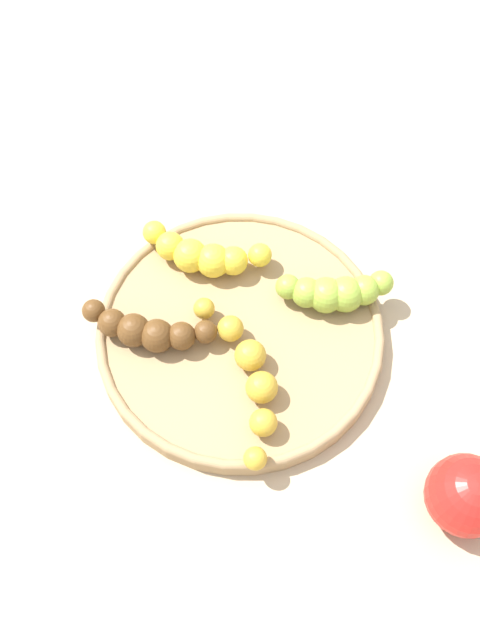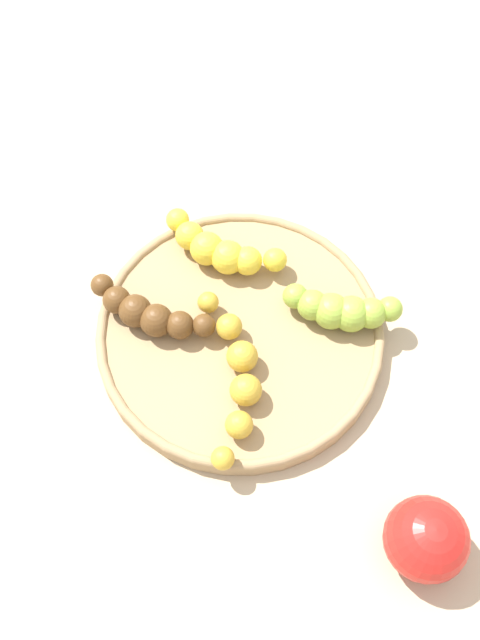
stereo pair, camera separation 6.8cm
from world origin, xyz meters
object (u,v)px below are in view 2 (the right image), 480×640
Objects in this scene: banana_green at (341,310)px; apple_red at (426,539)px; banana_yellow at (220,249)px; fruit_bowl at (240,332)px; banana_spotted at (236,374)px; banana_overripe at (148,313)px.

apple_red is at bearing 23.35° from banana_green.
apple_red is at bearing 57.58° from banana_yellow.
apple_red is (-0.18, 0.19, 0.02)m from fruit_bowl.
banana_yellow is (0.03, -0.08, 0.02)m from fruit_bowl.
banana_spotted is 1.36× the size of banana_overripe.
banana_yellow reaches higher than fruit_bowl.
apple_red reaches higher than banana_yellow.
banana_yellow is (0.13, -0.06, -0.00)m from banana_green.
banana_green is (-0.10, -0.08, 0.00)m from banana_spotted.
banana_green is (-0.10, -0.02, 0.03)m from fruit_bowl.
fruit_bowl is 4.01× the size of apple_red.
banana_green is at bearing 27.47° from banana_spotted.
banana_overripe is at bearing -34.95° from apple_red.
banana_green reaches higher than banana_spotted.
banana_green is 0.14m from banana_yellow.
banana_spotted is 0.14m from banana_yellow.
banana_overripe reaches higher than fruit_bowl.
apple_red is at bearing 72.63° from banana_overripe.
banana_yellow reaches higher than banana_overripe.
apple_red reaches higher than fruit_bowl.
fruit_bowl is 0.26m from apple_red.
fruit_bowl is 0.09m from banana_yellow.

